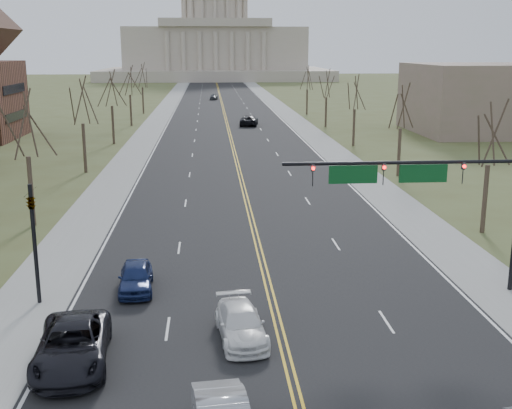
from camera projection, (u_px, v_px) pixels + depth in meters
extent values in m
cube|color=black|center=(224.00, 112.00, 125.98)|extent=(20.00, 380.00, 0.01)
cube|color=black|center=(289.00, 368.00, 25.24)|extent=(120.00, 14.00, 0.01)
cube|color=gray|center=(163.00, 112.00, 125.13)|extent=(4.00, 380.00, 0.03)
cube|color=gray|center=(285.00, 111.00, 126.83)|extent=(4.00, 380.00, 0.03)
cube|color=gold|center=(224.00, 112.00, 125.98)|extent=(0.42, 380.00, 0.01)
cube|color=silver|center=(174.00, 112.00, 125.29)|extent=(0.15, 380.00, 0.01)
cube|color=silver|center=(274.00, 112.00, 126.68)|extent=(0.15, 380.00, 0.01)
cube|color=#B5A797|center=(216.00, 74.00, 261.13)|extent=(90.00, 60.00, 4.00)
cube|color=#B5A797|center=(215.00, 49.00, 258.75)|extent=(70.00, 40.00, 16.00)
cube|color=#B5A797|center=(215.00, 22.00, 236.64)|extent=(42.00, 3.00, 3.00)
cylinder|color=#B5A797|center=(215.00, 12.00, 255.43)|extent=(24.00, 24.00, 12.00)
cylinder|color=black|center=(404.00, 163.00, 31.35)|extent=(12.00, 0.18, 0.18)
imported|color=black|center=(463.00, 173.00, 31.69)|extent=(0.35, 0.40, 1.10)
sphere|color=#FF0C0C|center=(464.00, 166.00, 31.46)|extent=(0.18, 0.18, 0.18)
imported|color=black|center=(383.00, 174.00, 31.41)|extent=(0.35, 0.40, 1.10)
sphere|color=#FF0C0C|center=(384.00, 167.00, 31.18)|extent=(0.18, 0.18, 0.18)
imported|color=black|center=(313.00, 175.00, 31.16)|extent=(0.35, 0.40, 1.10)
sphere|color=#FF0C0C|center=(313.00, 168.00, 30.93)|extent=(0.18, 0.18, 0.18)
cube|color=#0C4C1E|center=(423.00, 173.00, 31.55)|extent=(2.40, 0.12, 0.90)
cube|color=#0C4C1E|center=(353.00, 174.00, 31.30)|extent=(2.40, 0.12, 0.90)
cylinder|color=black|center=(35.00, 245.00, 30.97)|extent=(0.20, 0.20, 6.00)
imported|color=black|center=(31.00, 201.00, 30.45)|extent=(0.32, 0.36, 0.99)
cylinder|color=#352A1F|center=(485.00, 199.00, 43.22)|extent=(0.32, 0.32, 4.68)
cylinder|color=#352A1F|center=(31.00, 192.00, 44.86)|extent=(0.32, 0.32, 4.95)
cylinder|color=#352A1F|center=(399.00, 152.00, 62.59)|extent=(0.32, 0.32, 4.68)
cylinder|color=#352A1F|center=(84.00, 148.00, 64.24)|extent=(0.32, 0.32, 4.95)
cylinder|color=#352A1F|center=(354.00, 128.00, 81.97)|extent=(0.32, 0.32, 4.68)
cylinder|color=#352A1F|center=(113.00, 125.00, 83.61)|extent=(0.32, 0.32, 4.95)
cylinder|color=#352A1F|center=(326.00, 112.00, 101.34)|extent=(0.32, 0.32, 4.68)
cylinder|color=#352A1F|center=(131.00, 110.00, 102.99)|extent=(0.32, 0.32, 4.95)
cylinder|color=#352A1F|center=(307.00, 102.00, 120.72)|extent=(0.32, 0.32, 4.68)
cylinder|color=#352A1F|center=(143.00, 101.00, 122.36)|extent=(0.32, 0.32, 4.95)
cube|color=black|center=(17.00, 116.00, 88.27)|extent=(0.10, 9.80, 1.20)
cube|color=black|center=(14.00, 89.00, 87.40)|extent=(0.10, 9.80, 1.20)
cube|color=#756753|center=(500.00, 98.00, 94.70)|extent=(25.00, 20.00, 10.00)
imported|color=black|center=(72.00, 345.00, 25.30)|extent=(3.25, 6.17, 1.65)
imported|color=white|center=(241.00, 324.00, 27.60)|extent=(2.39, 4.87, 1.36)
imported|color=navy|center=(136.00, 277.00, 33.13)|extent=(1.99, 4.36, 1.45)
imported|color=black|center=(249.00, 120.00, 103.92)|extent=(3.41, 6.16, 1.63)
imported|color=#53575C|center=(214.00, 97.00, 155.52)|extent=(2.25, 4.40, 1.43)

